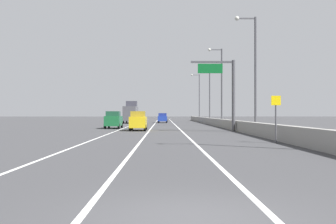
# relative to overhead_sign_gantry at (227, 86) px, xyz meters

# --- Properties ---
(ground_plane) EXTENTS (320.00, 320.00, 0.00)m
(ground_plane) POSITION_rel_overhead_sign_gantry_xyz_m (-6.19, 30.43, -4.73)
(ground_plane) COLOR #38383A
(lane_stripe_left) EXTENTS (0.16, 130.00, 0.00)m
(lane_stripe_left) POSITION_rel_overhead_sign_gantry_xyz_m (-11.69, 21.43, -4.73)
(lane_stripe_left) COLOR silver
(lane_stripe_left) RESTS_ON ground_plane
(lane_stripe_center) EXTENTS (0.16, 130.00, 0.00)m
(lane_stripe_center) POSITION_rel_overhead_sign_gantry_xyz_m (-8.19, 21.43, -4.73)
(lane_stripe_center) COLOR silver
(lane_stripe_center) RESTS_ON ground_plane
(lane_stripe_right) EXTENTS (0.16, 130.00, 0.00)m
(lane_stripe_right) POSITION_rel_overhead_sign_gantry_xyz_m (-4.69, 21.43, -4.73)
(lane_stripe_right) COLOR silver
(lane_stripe_right) RESTS_ON ground_plane
(jersey_barrier_right) EXTENTS (0.60, 120.00, 1.10)m
(jersey_barrier_right) POSITION_rel_overhead_sign_gantry_xyz_m (1.34, 6.43, -4.18)
(jersey_barrier_right) COLOR gray
(jersey_barrier_right) RESTS_ON ground_plane
(overhead_sign_gantry) EXTENTS (4.68, 0.36, 7.50)m
(overhead_sign_gantry) POSITION_rel_overhead_sign_gantry_xyz_m (0.00, 0.00, 0.00)
(overhead_sign_gantry) COLOR #47474C
(overhead_sign_gantry) RESTS_ON ground_plane
(speed_advisory_sign) EXTENTS (0.60, 0.11, 3.00)m
(speed_advisory_sign) POSITION_rel_overhead_sign_gantry_xyz_m (0.44, -16.23, -2.96)
(speed_advisory_sign) COLOR #4C4C51
(speed_advisory_sign) RESTS_ON ground_plane
(lamp_post_right_second) EXTENTS (2.14, 0.44, 11.28)m
(lamp_post_right_second) POSITION_rel_overhead_sign_gantry_xyz_m (2.02, -3.37, 1.68)
(lamp_post_right_second) COLOR #4C4C51
(lamp_post_right_second) RESTS_ON ground_plane
(lamp_post_right_third) EXTENTS (2.14, 0.44, 11.28)m
(lamp_post_right_third) POSITION_rel_overhead_sign_gantry_xyz_m (1.56, 14.97, 1.68)
(lamp_post_right_third) COLOR #4C4C51
(lamp_post_right_third) RESTS_ON ground_plane
(lamp_post_right_fourth) EXTENTS (2.14, 0.44, 11.28)m
(lamp_post_right_fourth) POSITION_rel_overhead_sign_gantry_xyz_m (2.04, 33.31, 1.68)
(lamp_post_right_fourth) COLOR #4C4C51
(lamp_post_right_fourth) RESTS_ON ground_plane
(lamp_post_right_fifth) EXTENTS (2.14, 0.44, 11.28)m
(lamp_post_right_fifth) POSITION_rel_overhead_sign_gantry_xyz_m (1.79, 51.65, 1.68)
(lamp_post_right_fifth) COLOR #4C4C51
(lamp_post_right_fifth) RESTS_ON ground_plane
(car_blue_0) EXTENTS (1.98, 4.57, 1.93)m
(car_blue_0) POSITION_rel_overhead_sign_gantry_xyz_m (-6.75, 36.52, -3.76)
(car_blue_0) COLOR #1E389E
(car_blue_0) RESTS_ON ground_plane
(car_green_1) EXTENTS (1.91, 4.35, 2.15)m
(car_green_1) POSITION_rel_overhead_sign_gantry_xyz_m (-12.88, 7.90, -3.66)
(car_green_1) COLOR #196033
(car_green_1) RESTS_ON ground_plane
(car_yellow_2) EXTENTS (1.81, 4.05, 2.12)m
(car_yellow_2) POSITION_rel_overhead_sign_gantry_xyz_m (-9.40, 1.72, -3.68)
(car_yellow_2) COLOR gold
(car_yellow_2) RESTS_ON ground_plane
(box_truck) EXTENTS (2.46, 8.07, 4.30)m
(box_truck) POSITION_rel_overhead_sign_gantry_xyz_m (-12.87, 33.94, -2.76)
(box_truck) COLOR #4C4C51
(box_truck) RESTS_ON ground_plane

